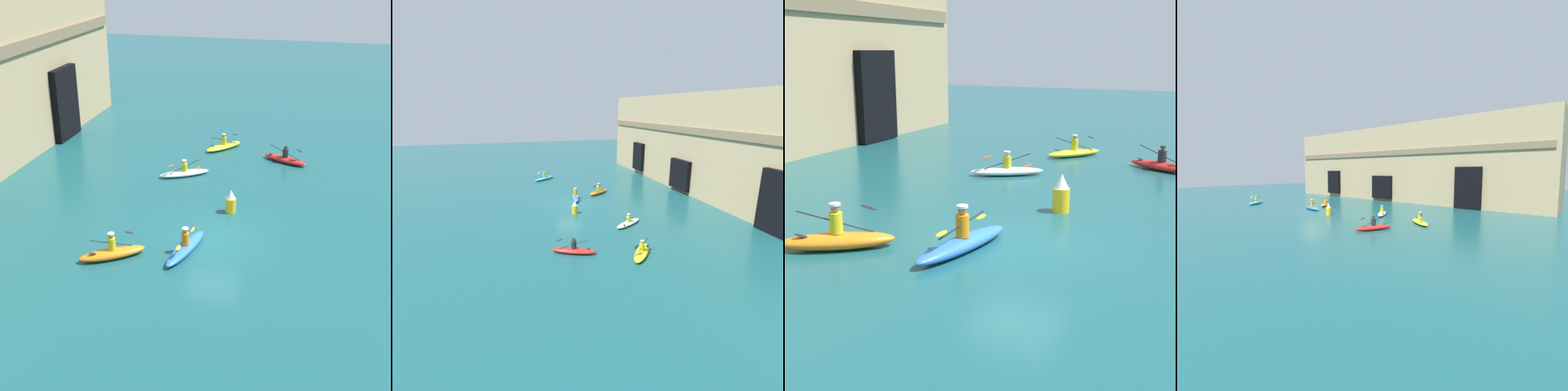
# 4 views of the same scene
# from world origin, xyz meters

# --- Properties ---
(ground_plane) EXTENTS (120.00, 120.00, 0.00)m
(ground_plane) POSITION_xyz_m (0.00, 0.00, 0.00)
(ground_plane) COLOR #195156
(cliff_bluff) EXTENTS (41.65, 6.13, 11.07)m
(cliff_bluff) POSITION_xyz_m (0.34, 16.35, 5.51)
(cliff_bluff) COLOR tan
(cliff_bluff) RESTS_ON ground
(kayak_blue) EXTENTS (3.55, 1.40, 1.23)m
(kayak_blue) POSITION_xyz_m (-1.24, 1.03, 0.25)
(kayak_blue) COLOR blue
(kayak_blue) RESTS_ON ground
(kayak_red) EXTENTS (1.94, 3.04, 1.07)m
(kayak_red) POSITION_xyz_m (11.07, -2.29, 0.23)
(kayak_red) COLOR red
(kayak_red) RESTS_ON ground
(kayak_cyan) EXTENTS (2.81, 3.33, 1.19)m
(kayak_cyan) POSITION_xyz_m (-11.41, -0.75, 0.22)
(kayak_cyan) COLOR #33B2C6
(kayak_cyan) RESTS_ON ground
(kayak_white) EXTENTS (2.21, 2.99, 1.01)m
(kayak_white) POSITION_xyz_m (7.38, 3.37, 0.21)
(kayak_white) COLOR white
(kayak_white) RESTS_ON ground
(kayak_orange) EXTENTS (2.32, 2.89, 1.24)m
(kayak_orange) POSITION_xyz_m (-2.49, 4.05, 0.27)
(kayak_orange) COLOR orange
(kayak_orange) RESTS_ON ground
(kayak_yellow) EXTENTS (2.85, 2.46, 1.05)m
(kayak_yellow) POSITION_xyz_m (12.63, 1.99, 0.21)
(kayak_yellow) COLOR yellow
(kayak_yellow) RESTS_ON ground
(marker_buoy) EXTENTS (0.54, 0.54, 1.25)m
(marker_buoy) POSITION_xyz_m (3.26, -0.21, 0.58)
(marker_buoy) COLOR yellow
(marker_buoy) RESTS_ON ground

